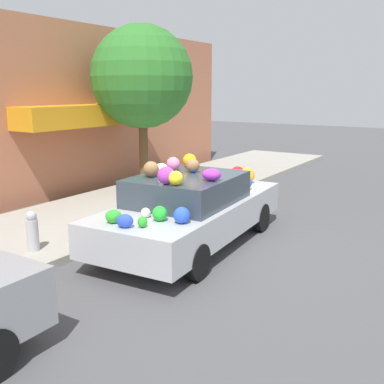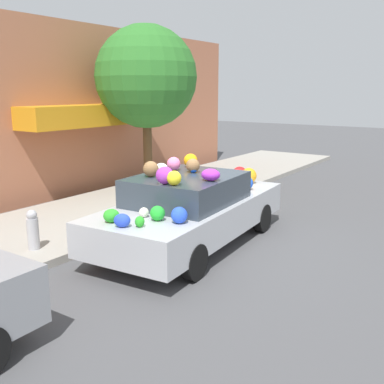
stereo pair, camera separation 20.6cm
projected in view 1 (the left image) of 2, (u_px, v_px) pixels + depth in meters
ground_plane at (187, 243)px, 8.50m from camera, size 60.00×60.00×0.00m
sidewalk_curb at (85, 218)px, 9.92m from camera, size 24.00×3.20×0.14m
building_facade at (18, 113)px, 10.70m from camera, size 18.00×1.20×4.58m
street_tree at (142, 77)px, 11.82m from camera, size 2.70×2.70×4.38m
fire_hydrant at (32, 231)px, 7.62m from camera, size 0.20×0.20×0.70m
art_car at (192, 207)px, 8.25m from camera, size 4.59×2.17×1.63m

